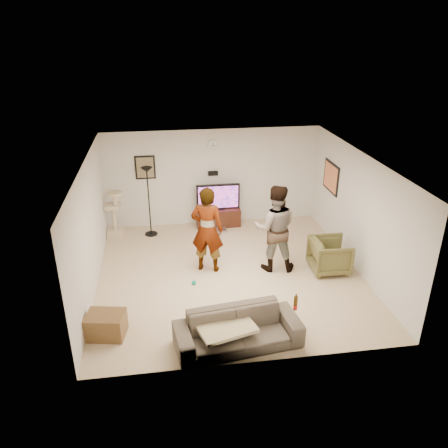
{
  "coord_description": "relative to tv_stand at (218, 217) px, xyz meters",
  "views": [
    {
      "loc": [
        -1.32,
        -8.11,
        4.88
      ],
      "look_at": [
        -0.09,
        0.2,
        1.08
      ],
      "focal_mm": 35.61,
      "sensor_mm": 36.0,
      "label": 1
    }
  ],
  "objects": [
    {
      "name": "tv_screen",
      "position": [
        0.0,
        -0.04,
        0.57
      ],
      "size": [
        1.03,
        0.01,
        0.58
      ],
      "primitive_type": "cube",
      "color": "#D14889",
      "rests_on": "tv"
    },
    {
      "name": "wall_left",
      "position": [
        -2.85,
        -2.5,
        1.01
      ],
      "size": [
        0.04,
        5.5,
        2.5
      ],
      "primitive_type": "cube",
      "color": "silver",
      "rests_on": "floor"
    },
    {
      "name": "person_left",
      "position": [
        -0.54,
        -2.25,
        0.7
      ],
      "size": [
        0.79,
        0.64,
        1.88
      ],
      "primitive_type": "imported",
      "rotation": [
        0.0,
        0.0,
        2.83
      ],
      "color": "#B0AEBC",
      "rests_on": "floor"
    },
    {
      "name": "armchair",
      "position": [
        2.04,
        -2.69,
        0.13
      ],
      "size": [
        0.83,
        0.8,
        0.73
      ],
      "primitive_type": "imported",
      "rotation": [
        0.0,
        0.0,
        1.54
      ],
      "color": "brown",
      "rests_on": "floor"
    },
    {
      "name": "tv",
      "position": [
        0.0,
        0.0,
        0.57
      ],
      "size": [
        1.12,
        0.08,
        0.66
      ],
      "primitive_type": "cube",
      "color": "black",
      "rests_on": "tv_stand"
    },
    {
      "name": "ceiling",
      "position": [
        -0.1,
        -2.5,
        2.27
      ],
      "size": [
        5.5,
        5.5,
        0.02
      ],
      "primitive_type": "cube",
      "color": "white",
      "rests_on": "wall_back"
    },
    {
      "name": "sofa",
      "position": [
        -0.33,
        -4.8,
        0.06
      ],
      "size": [
        2.15,
        1.06,
        0.6
      ],
      "primitive_type": "imported",
      "rotation": [
        0.0,
        0.0,
        0.13
      ],
      "color": "#4D443A",
      "rests_on": "floor"
    },
    {
      "name": "side_table",
      "position": [
        -2.5,
        -4.23,
        -0.03
      ],
      "size": [
        0.71,
        0.59,
        0.42
      ],
      "primitive_type": "cube",
      "rotation": [
        0.0,
        0.0,
        -0.19
      ],
      "color": "brown",
      "rests_on": "floor"
    },
    {
      "name": "tv_stand",
      "position": [
        0.0,
        0.0,
        0.0
      ],
      "size": [
        1.14,
        0.45,
        0.48
      ],
      "primitive_type": "cube",
      "color": "black",
      "rests_on": "floor"
    },
    {
      "name": "wall_front",
      "position": [
        -0.1,
        -5.25,
        1.01
      ],
      "size": [
        5.5,
        0.04,
        2.5
      ],
      "primitive_type": "cube",
      "color": "silver",
      "rests_on": "floor"
    },
    {
      "name": "toy_ball",
      "position": [
        -0.89,
        -2.83,
        -0.19
      ],
      "size": [
        0.09,
        0.09,
        0.09
      ],
      "primitive_type": "sphere",
      "color": "#089173",
      "rests_on": "floor"
    },
    {
      "name": "throw_blanket",
      "position": [
        -0.54,
        -4.8,
        0.17
      ],
      "size": [
        1.06,
        0.92,
        0.06
      ],
      "primitive_type": "cube",
      "rotation": [
        0.0,
        0.0,
        0.28
      ],
      "color": "beige",
      "rests_on": "sofa"
    },
    {
      "name": "beer_bottle",
      "position": [
        0.62,
        -4.8,
        0.49
      ],
      "size": [
        0.06,
        0.06,
        0.25
      ],
      "primitive_type": "cylinder",
      "color": "#412708",
      "rests_on": "sofa"
    },
    {
      "name": "wall_speaker",
      "position": [
        -0.1,
        0.19,
        1.14
      ],
      "size": [
        0.25,
        0.1,
        0.1
      ],
      "primitive_type": "cube",
      "color": "black",
      "rests_on": "wall_back"
    },
    {
      "name": "picture_right",
      "position": [
        2.63,
        -0.9,
        1.26
      ],
      "size": [
        0.03,
        0.78,
        0.62
      ],
      "primitive_type": "cube",
      "color": "#D17548",
      "rests_on": "wall_right"
    },
    {
      "name": "picture_back",
      "position": [
        -1.8,
        0.23,
        1.36
      ],
      "size": [
        0.42,
        0.03,
        0.52
      ],
      "primitive_type": "cube",
      "color": "#72644A",
      "rests_on": "wall_back"
    },
    {
      "name": "floor_lamp",
      "position": [
        -1.75,
        -0.3,
        0.64
      ],
      "size": [
        0.32,
        0.32,
        1.75
      ],
      "primitive_type": "cylinder",
      "color": "black",
      "rests_on": "floor"
    },
    {
      "name": "console_box",
      "position": [
        -0.05,
        -0.4,
        -0.2
      ],
      "size": [
        0.4,
        0.3,
        0.07
      ],
      "primitive_type": "cube",
      "color": "#B5B6BC",
      "rests_on": "floor"
    },
    {
      "name": "floor",
      "position": [
        -0.1,
        -2.5,
        -0.25
      ],
      "size": [
        5.5,
        5.5,
        0.02
      ],
      "primitive_type": "cube",
      "color": "tan",
      "rests_on": "ground"
    },
    {
      "name": "wall_back",
      "position": [
        -0.1,
        0.25,
        1.01
      ],
      "size": [
        5.5,
        0.04,
        2.5
      ],
      "primitive_type": "cube",
      "color": "silver",
      "rests_on": "floor"
    },
    {
      "name": "person_right",
      "position": [
        0.88,
        -2.4,
        0.71
      ],
      "size": [
        1.03,
        0.87,
        1.9
      ],
      "primitive_type": "imported",
      "rotation": [
        0.0,
        0.0,
        2.97
      ],
      "color": "teal",
      "rests_on": "floor"
    },
    {
      "name": "wall_clock",
      "position": [
        -0.1,
        0.22,
        1.86
      ],
      "size": [
        0.26,
        0.04,
        0.26
      ],
      "primitive_type": "cylinder",
      "rotation": [
        1.57,
        0.0,
        0.0
      ],
      "color": "white",
      "rests_on": "wall_back"
    },
    {
      "name": "cat_tree",
      "position": [
        -2.63,
        -0.28,
        0.36
      ],
      "size": [
        0.41,
        0.41,
        1.2
      ],
      "primitive_type": "cube",
      "rotation": [
        0.0,
        0.0,
        -0.08
      ],
      "color": "#C1B18F",
      "rests_on": "floor"
    },
    {
      "name": "wall_right",
      "position": [
        2.65,
        -2.5,
        1.01
      ],
      "size": [
        0.04,
        5.5,
        2.5
      ],
      "primitive_type": "cube",
      "color": "silver",
      "rests_on": "floor"
    }
  ]
}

